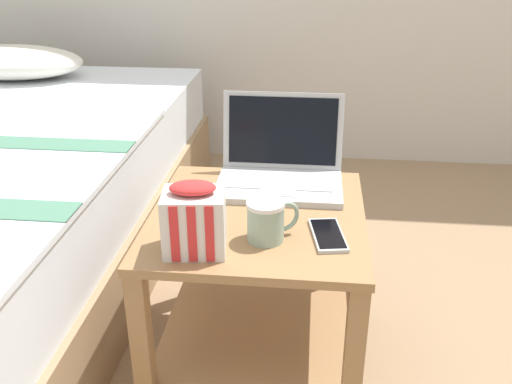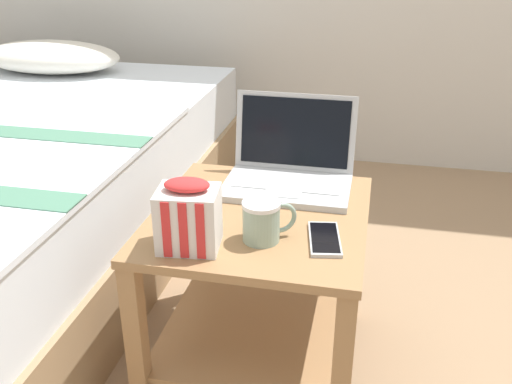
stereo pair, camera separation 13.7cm
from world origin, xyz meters
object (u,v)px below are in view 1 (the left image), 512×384
Objects in this scene: snack_bag at (194,220)px; cell_phone at (328,235)px; mug_front_left at (267,219)px; laptop at (280,167)px.

snack_bag is 1.01× the size of cell_phone.
cell_phone is (0.30, 0.09, -0.07)m from snack_bag.
snack_bag is 0.32m from cell_phone.
snack_bag is at bearing -163.00° from cell_phone.
cell_phone is at bearing 10.18° from mug_front_left.
mug_front_left is 0.74× the size of cell_phone.
laptop reaches higher than cell_phone.
snack_bag reaches higher than cell_phone.
laptop is 2.84× the size of mug_front_left.
laptop is at bearing 113.88° from cell_phone.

